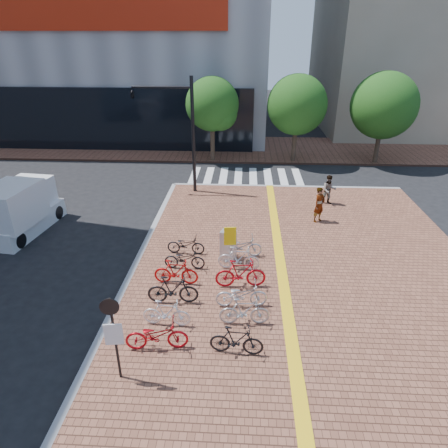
# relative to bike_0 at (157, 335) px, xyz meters

# --- Properties ---
(ground) EXTENTS (120.00, 120.00, 0.00)m
(ground) POSITION_rel_bike_0_xyz_m (2.07, 2.48, -0.64)
(ground) COLOR black
(ground) RESTS_ON ground
(sidewalk) EXTENTS (14.00, 34.00, 0.15)m
(sidewalk) POSITION_rel_bike_0_xyz_m (5.07, -2.52, -0.57)
(sidewalk) COLOR brown
(sidewalk) RESTS_ON ground
(tactile_strip) EXTENTS (0.40, 34.00, 0.01)m
(tactile_strip) POSITION_rel_bike_0_xyz_m (4.07, -2.52, -0.49)
(tactile_strip) COLOR yellow
(tactile_strip) RESTS_ON sidewalk
(kerb_west) EXTENTS (0.25, 34.00, 0.15)m
(kerb_west) POSITION_rel_bike_0_xyz_m (-1.93, -2.52, -0.57)
(kerb_west) COLOR gray
(kerb_west) RESTS_ON ground
(kerb_north) EXTENTS (14.00, 0.25, 0.15)m
(kerb_north) POSITION_rel_bike_0_xyz_m (5.07, 14.48, -0.57)
(kerb_north) COLOR gray
(kerb_north) RESTS_ON ground
(far_sidewalk) EXTENTS (70.00, 8.00, 0.15)m
(far_sidewalk) POSITION_rel_bike_0_xyz_m (2.07, 23.48, -0.57)
(far_sidewalk) COLOR brown
(far_sidewalk) RESTS_ON ground
(building_beige) EXTENTS (20.00, 18.00, 18.00)m
(building_beige) POSITION_rel_bike_0_xyz_m (20.07, 34.48, 8.36)
(building_beige) COLOR gray
(building_beige) RESTS_ON ground
(crosswalk) EXTENTS (7.50, 4.00, 0.01)m
(crosswalk) POSITION_rel_bike_0_xyz_m (2.57, 16.48, -0.64)
(crosswalk) COLOR silver
(crosswalk) RESTS_ON ground
(street_trees) EXTENTS (16.20, 4.60, 6.35)m
(street_trees) POSITION_rel_bike_0_xyz_m (7.12, 19.94, 3.46)
(street_trees) COLOR #38281E
(street_trees) RESTS_ON far_sidewalk
(bike_0) EXTENTS (1.93, 0.86, 0.98)m
(bike_0) POSITION_rel_bike_0_xyz_m (0.00, 0.00, 0.00)
(bike_0) COLOR #AD0C14
(bike_0) RESTS_ON sidewalk
(bike_1) EXTENTS (1.60, 0.54, 0.95)m
(bike_1) POSITION_rel_bike_0_xyz_m (0.09, 1.07, -0.02)
(bike_1) COLOR white
(bike_1) RESTS_ON sidewalk
(bike_2) EXTENTS (1.81, 0.59, 1.07)m
(bike_2) POSITION_rel_bike_0_xyz_m (0.10, 2.28, 0.05)
(bike_2) COLOR black
(bike_2) RESTS_ON sidewalk
(bike_3) EXTENTS (1.70, 0.54, 1.01)m
(bike_3) POSITION_rel_bike_0_xyz_m (0.01, 3.47, 0.01)
(bike_3) COLOR red
(bike_3) RESTS_ON sidewalk
(bike_4) EXTENTS (1.65, 0.61, 0.86)m
(bike_4) POSITION_rel_bike_0_xyz_m (0.17, 4.57, -0.06)
(bike_4) COLOR black
(bike_4) RESTS_ON sidewalk
(bike_5) EXTENTS (1.64, 0.65, 0.85)m
(bike_5) POSITION_rel_bike_0_xyz_m (0.05, 5.77, -0.07)
(bike_5) COLOR black
(bike_5) RESTS_ON sidewalk
(bike_6) EXTENTS (1.63, 0.58, 0.96)m
(bike_6) POSITION_rel_bike_0_xyz_m (2.38, -0.08, -0.01)
(bike_6) COLOR black
(bike_6) RESTS_ON sidewalk
(bike_7) EXTENTS (1.67, 0.55, 0.99)m
(bike_7) POSITION_rel_bike_0_xyz_m (2.60, 1.26, 0.00)
(bike_7) COLOR #ABABAF
(bike_7) RESTS_ON sidewalk
(bike_8) EXTENTS (1.84, 0.79, 0.94)m
(bike_8) POSITION_rel_bike_0_xyz_m (2.49, 2.21, -0.02)
(bike_8) COLOR silver
(bike_8) RESTS_ON sidewalk
(bike_9) EXTENTS (1.93, 0.71, 1.13)m
(bike_9) POSITION_rel_bike_0_xyz_m (2.44, 3.40, 0.08)
(bike_9) COLOR #AF0C16
(bike_9) RESTS_ON sidewalk
(bike_10) EXTENTS (1.72, 0.62, 1.01)m
(bike_10) POSITION_rel_bike_0_xyz_m (2.35, 4.59, 0.02)
(bike_10) COLOR silver
(bike_10) RESTS_ON sidewalk
(bike_11) EXTENTS (1.84, 0.75, 0.94)m
(bike_11) POSITION_rel_bike_0_xyz_m (2.41, 5.66, -0.02)
(bike_11) COLOR #B7B7BC
(bike_11) RESTS_ON sidewalk
(pedestrian_a) EXTENTS (0.78, 0.75, 1.80)m
(pedestrian_a) POSITION_rel_bike_0_xyz_m (6.24, 9.38, 0.41)
(pedestrian_a) COLOR gray
(pedestrian_a) RESTS_ON sidewalk
(pedestrian_b) EXTENTS (0.86, 0.70, 1.65)m
(pedestrian_b) POSITION_rel_bike_0_xyz_m (7.15, 11.70, 0.33)
(pedestrian_b) COLOR #53556A
(pedestrian_b) RESTS_ON sidewalk
(utility_box) EXTENTS (0.71, 0.60, 1.33)m
(utility_box) POSITION_rel_bike_0_xyz_m (1.89, 5.34, 0.17)
(utility_box) COLOR silver
(utility_box) RESTS_ON sidewalk
(yellow_sign) EXTENTS (0.48, 0.14, 1.78)m
(yellow_sign) POSITION_rel_bike_0_xyz_m (1.99, 4.79, 0.74)
(yellow_sign) COLOR #B7B7BC
(yellow_sign) RESTS_ON sidewalk
(notice_sign) EXTENTS (0.49, 0.14, 2.67)m
(notice_sign) POSITION_rel_bike_0_xyz_m (-0.80, -1.20, 1.19)
(notice_sign) COLOR black
(notice_sign) RESTS_ON sidewalk
(traffic_light_pole) EXTENTS (3.52, 1.36, 6.56)m
(traffic_light_pole) POSITION_rel_bike_0_xyz_m (-1.98, 13.32, 4.04)
(traffic_light_pole) COLOR black
(traffic_light_pole) RESTS_ON sidewalk
(box_truck) EXTENTS (2.42, 4.63, 2.57)m
(box_truck) POSITION_rel_bike_0_xyz_m (-8.18, 7.72, 0.57)
(box_truck) COLOR silver
(box_truck) RESTS_ON ground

